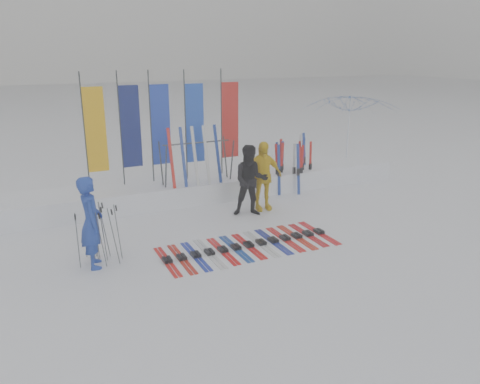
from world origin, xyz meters
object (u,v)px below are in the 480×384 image
person_black (251,181)px  ski_rack (197,156)px  person_yellow (262,176)px  ski_row (249,245)px  tent_canopy (350,134)px  person_blue (91,222)px

person_black → ski_rack: (-0.91, 1.67, 0.42)m
person_yellow → ski_row: bearing=-118.0°
person_black → tent_canopy: tent_canopy is taller
ski_row → person_blue: bearing=172.1°
person_black → ski_row: size_ratio=0.48×
person_yellow → ski_rack: 2.02m
ski_rack → person_yellow: bearing=-44.6°
tent_canopy → person_blue: bearing=-157.9°
person_blue → ski_rack: size_ratio=0.95×
person_blue → person_black: same height
person_yellow → tent_canopy: bearing=30.7°
tent_canopy → ski_rack: bearing=-173.5°
person_yellow → ski_rack: (-1.41, 1.39, 0.41)m
person_yellow → ski_rack: person_yellow is taller
ski_rack → tent_canopy: bearing=6.5°
person_black → person_yellow: bearing=50.7°
tent_canopy → ski_row: (-6.06, -4.28, -1.44)m
person_blue → tent_canopy: tent_canopy is taller
ski_row → ski_rack: size_ratio=1.97×
person_black → ski_rack: size_ratio=0.95×
person_blue → tent_canopy: 10.16m
ski_rack → person_black: bearing=-61.5°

